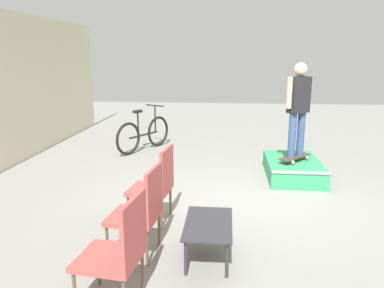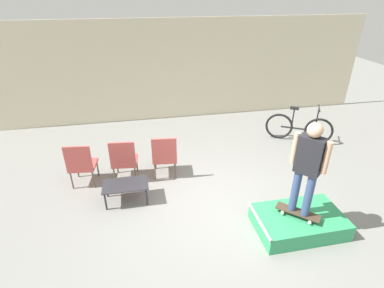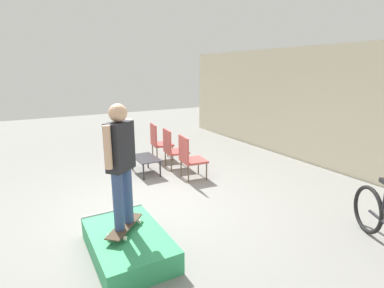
# 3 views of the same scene
# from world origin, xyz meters

# --- Properties ---
(ground_plane) EXTENTS (24.00, 24.00, 0.00)m
(ground_plane) POSITION_xyz_m (0.00, 0.00, 0.00)
(ground_plane) COLOR gray
(house_wall_back) EXTENTS (12.00, 0.06, 3.00)m
(house_wall_back) POSITION_xyz_m (0.00, 4.69, 1.50)
(house_wall_back) COLOR beige
(house_wall_back) RESTS_ON ground_plane
(skate_ramp_box) EXTENTS (1.51, 0.93, 0.33)m
(skate_ramp_box) POSITION_xyz_m (1.19, -0.77, 0.15)
(skate_ramp_box) COLOR #339E60
(skate_ramp_box) RESTS_ON ground_plane
(skateboard_on_ramp) EXTENTS (0.67, 0.64, 0.07)m
(skateboard_on_ramp) POSITION_xyz_m (1.13, -0.78, 0.39)
(skateboard_on_ramp) COLOR #473828
(skateboard_on_ramp) RESTS_ON skate_ramp_box
(person_skater) EXTENTS (0.39, 0.46, 1.63)m
(person_skater) POSITION_xyz_m (1.13, -0.78, 1.35)
(person_skater) COLOR #384C7A
(person_skater) RESTS_ON skateboard_on_ramp
(coffee_table) EXTENTS (0.87, 0.51, 0.39)m
(coffee_table) POSITION_xyz_m (-1.72, 0.61, 0.35)
(coffee_table) COLOR #2D2D33
(coffee_table) RESTS_ON ground_plane
(patio_chair_left) EXTENTS (0.58, 0.58, 1.00)m
(patio_chair_left) POSITION_xyz_m (-2.60, 1.33, 0.54)
(patio_chair_left) COLOR brown
(patio_chair_left) RESTS_ON ground_plane
(patio_chair_center) EXTENTS (0.57, 0.57, 1.00)m
(patio_chair_center) POSITION_xyz_m (-1.73, 1.33, 0.54)
(patio_chair_center) COLOR brown
(patio_chair_center) RESTS_ON ground_plane
(patio_chair_right) EXTENTS (0.57, 0.57, 1.00)m
(patio_chair_right) POSITION_xyz_m (-0.87, 1.33, 0.54)
(patio_chair_right) COLOR brown
(patio_chair_right) RESTS_ON ground_plane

